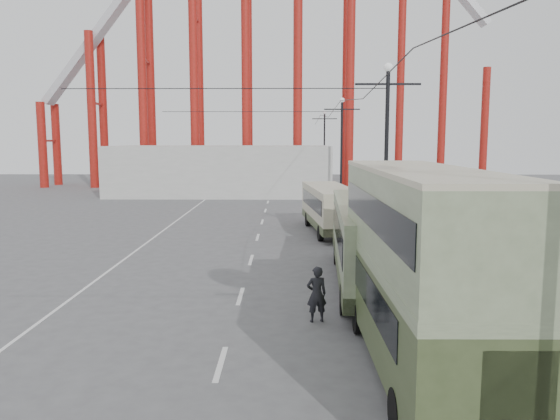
{
  "coord_description": "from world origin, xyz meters",
  "views": [
    {
      "loc": [
        0.64,
        -9.13,
        5.61
      ],
      "look_at": [
        0.42,
        11.12,
        3.0
      ],
      "focal_mm": 35.0,
      "sensor_mm": 36.0,
      "label": 1
    }
  ],
  "objects_px": {
    "single_decker_green": "(371,239)",
    "pedestrian": "(317,294)",
    "double_decker_bus": "(419,260)",
    "single_decker_cream": "(330,207)"
  },
  "relations": [
    {
      "from": "single_decker_green",
      "to": "pedestrian",
      "type": "relative_size",
      "value": 6.52
    },
    {
      "from": "double_decker_bus",
      "to": "single_decker_cream",
      "type": "height_order",
      "value": "double_decker_bus"
    },
    {
      "from": "double_decker_bus",
      "to": "single_decker_cream",
      "type": "distance_m",
      "value": 20.17
    },
    {
      "from": "single_decker_green",
      "to": "single_decker_cream",
      "type": "height_order",
      "value": "single_decker_green"
    },
    {
      "from": "double_decker_bus",
      "to": "single_decker_green",
      "type": "xyz_separation_m",
      "value": [
        0.1,
        8.02,
        -0.97
      ]
    },
    {
      "from": "pedestrian",
      "to": "single_decker_green",
      "type": "bearing_deg",
      "value": -129.78
    },
    {
      "from": "single_decker_green",
      "to": "double_decker_bus",
      "type": "bearing_deg",
      "value": -87.3
    },
    {
      "from": "single_decker_green",
      "to": "pedestrian",
      "type": "distance_m",
      "value": 5.08
    },
    {
      "from": "single_decker_cream",
      "to": "pedestrian",
      "type": "distance_m",
      "value": 16.63
    },
    {
      "from": "double_decker_bus",
      "to": "single_decker_cream",
      "type": "bearing_deg",
      "value": 91.08
    }
  ]
}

